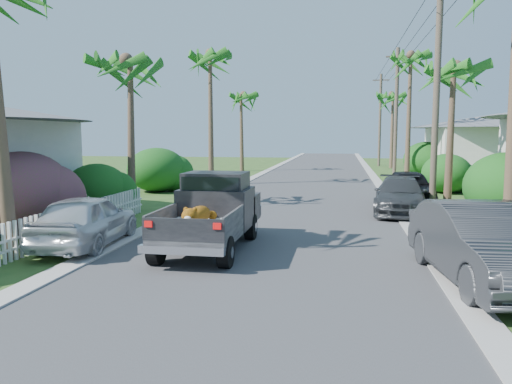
% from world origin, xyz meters
% --- Properties ---
extents(ground, '(120.00, 120.00, 0.00)m').
position_xyz_m(ground, '(0.00, 0.00, 0.00)').
color(ground, '#2C4D1C').
rests_on(ground, ground).
extents(road, '(8.00, 100.00, 0.02)m').
position_xyz_m(road, '(0.00, 25.00, 0.01)').
color(road, '#38383A').
rests_on(road, ground).
extents(curb_left, '(0.60, 100.00, 0.06)m').
position_xyz_m(curb_left, '(-4.30, 25.00, 0.03)').
color(curb_left, '#A5A39E').
rests_on(curb_left, ground).
extents(curb_right, '(0.60, 100.00, 0.06)m').
position_xyz_m(curb_right, '(4.30, 25.00, 0.03)').
color(curb_right, '#A5A39E').
rests_on(curb_right, ground).
extents(pickup_truck, '(1.98, 5.12, 2.06)m').
position_xyz_m(pickup_truck, '(-1.52, 5.41, 1.01)').
color(pickup_truck, black).
rests_on(pickup_truck, ground).
extents(parked_car_rn, '(2.43, 5.24, 1.66)m').
position_xyz_m(parked_car_rn, '(4.88, 2.91, 0.83)').
color(parked_car_rn, '#2C2E31').
rests_on(parked_car_rn, ground).
extents(parked_car_rm, '(2.40, 4.97, 1.40)m').
position_xyz_m(parked_car_rm, '(4.26, 12.34, 0.70)').
color(parked_car_rm, '#303336').
rests_on(parked_car_rm, ground).
extents(parked_car_rf, '(1.97, 4.55, 1.53)m').
position_xyz_m(parked_car_rf, '(4.95, 15.00, 0.76)').
color(parked_car_rf, black).
rests_on(parked_car_rf, ground).
extents(parked_car_ln, '(2.10, 4.46, 1.47)m').
position_xyz_m(parked_car_ln, '(-5.00, 4.75, 0.74)').
color(parked_car_ln, silver).
rests_on(parked_car_ln, ground).
extents(palm_l_b, '(4.40, 4.40, 7.40)m').
position_xyz_m(palm_l_b, '(-6.80, 12.00, 6.15)').
color(palm_l_b, brown).
rests_on(palm_l_b, ground).
extents(palm_l_c, '(4.40, 4.40, 9.20)m').
position_xyz_m(palm_l_c, '(-6.00, 22.00, 7.91)').
color(palm_l_c, brown).
rests_on(palm_l_c, ground).
extents(palm_l_d, '(4.40, 4.40, 7.70)m').
position_xyz_m(palm_l_d, '(-6.50, 34.00, 6.44)').
color(palm_l_d, brown).
rests_on(palm_l_d, ground).
extents(palm_r_b, '(4.40, 4.40, 7.20)m').
position_xyz_m(palm_r_b, '(6.60, 15.00, 5.95)').
color(palm_r_b, brown).
rests_on(palm_r_b, ground).
extents(palm_r_c, '(4.40, 4.40, 9.40)m').
position_xyz_m(palm_r_c, '(6.20, 26.00, 8.11)').
color(palm_r_c, brown).
rests_on(palm_r_c, ground).
extents(palm_r_d, '(4.40, 4.40, 8.00)m').
position_xyz_m(palm_r_d, '(6.50, 40.00, 6.74)').
color(palm_r_d, brown).
rests_on(palm_r_d, ground).
extents(shrub_l_b, '(3.00, 3.30, 2.60)m').
position_xyz_m(shrub_l_b, '(-7.80, 6.00, 1.30)').
color(shrub_l_b, '#9E165B').
rests_on(shrub_l_b, ground).
extents(shrub_l_c, '(2.40, 2.64, 2.00)m').
position_xyz_m(shrub_l_c, '(-7.40, 10.00, 1.00)').
color(shrub_l_c, '#1A4D16').
rests_on(shrub_l_c, ground).
extents(shrub_l_d, '(3.20, 3.52, 2.40)m').
position_xyz_m(shrub_l_d, '(-8.00, 18.00, 1.20)').
color(shrub_l_d, '#1A4D16').
rests_on(shrub_l_d, ground).
extents(shrub_r_b, '(3.00, 3.30, 2.50)m').
position_xyz_m(shrub_r_b, '(7.80, 11.00, 1.25)').
color(shrub_r_b, '#1A4D16').
rests_on(shrub_r_b, ground).
extents(shrub_r_c, '(2.60, 2.86, 2.10)m').
position_xyz_m(shrub_r_c, '(7.50, 20.00, 1.05)').
color(shrub_r_c, '#1A4D16').
rests_on(shrub_r_c, ground).
extents(shrub_r_d, '(3.20, 3.52, 2.60)m').
position_xyz_m(shrub_r_d, '(8.00, 30.00, 1.30)').
color(shrub_r_d, '#1A4D16').
rests_on(shrub_r_d, ground).
extents(picket_fence, '(0.10, 11.00, 1.00)m').
position_xyz_m(picket_fence, '(-6.00, 5.50, 0.50)').
color(picket_fence, white).
rests_on(picket_fence, ground).
extents(house_right_far, '(9.00, 8.00, 4.60)m').
position_xyz_m(house_right_far, '(13.00, 30.00, 2.12)').
color(house_right_far, silver).
rests_on(house_right_far, ground).
extents(utility_pole_b, '(1.60, 0.26, 9.00)m').
position_xyz_m(utility_pole_b, '(5.60, 13.00, 4.60)').
color(utility_pole_b, brown).
rests_on(utility_pole_b, ground).
extents(utility_pole_c, '(1.60, 0.26, 9.00)m').
position_xyz_m(utility_pole_c, '(5.60, 28.00, 4.60)').
color(utility_pole_c, brown).
rests_on(utility_pole_c, ground).
extents(utility_pole_d, '(1.60, 0.26, 9.00)m').
position_xyz_m(utility_pole_d, '(5.60, 43.00, 4.60)').
color(utility_pole_d, brown).
rests_on(utility_pole_d, ground).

